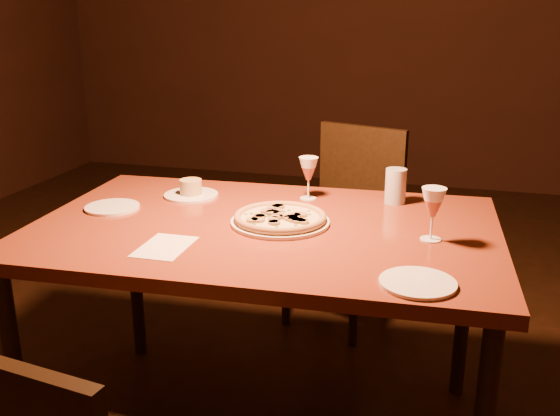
# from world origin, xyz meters

# --- Properties ---
(floor) EXTENTS (7.00, 7.00, 0.00)m
(floor) POSITION_xyz_m (0.00, 0.00, 0.00)
(floor) COLOR #331A11
(floor) RESTS_ON ground
(back_wall) EXTENTS (6.00, 0.04, 3.00)m
(back_wall) POSITION_xyz_m (0.00, 3.50, 1.50)
(back_wall) COLOR #341810
(back_wall) RESTS_ON floor
(dining_table) EXTENTS (1.59, 1.07, 0.83)m
(dining_table) POSITION_xyz_m (0.03, -0.18, 0.75)
(dining_table) COLOR maroon
(dining_table) RESTS_ON floor
(chair_far) EXTENTS (0.59, 0.59, 0.97)m
(chair_far) POSITION_xyz_m (0.14, 0.85, 0.55)
(chair_far) COLOR black
(chair_far) RESTS_ON floor
(pizza_plate) EXTENTS (0.33, 0.33, 0.04)m
(pizza_plate) POSITION_xyz_m (0.08, -0.16, 0.85)
(pizza_plate) COLOR white
(pizza_plate) RESTS_ON dining_table
(ramekin_saucer) EXTENTS (0.21, 0.21, 0.07)m
(ramekin_saucer) POSITION_xyz_m (-0.34, 0.06, 0.85)
(ramekin_saucer) COLOR white
(ramekin_saucer) RESTS_ON dining_table
(wine_glass_far) EXTENTS (0.07, 0.07, 0.16)m
(wine_glass_far) POSITION_xyz_m (0.10, 0.15, 0.91)
(wine_glass_far) COLOR #AD5D48
(wine_glass_far) RESTS_ON dining_table
(wine_glass_right) EXTENTS (0.08, 0.08, 0.17)m
(wine_glass_right) POSITION_xyz_m (0.57, -0.18, 0.91)
(wine_glass_right) COLOR #AD5D48
(wine_glass_right) RESTS_ON dining_table
(water_tumbler) EXTENTS (0.08, 0.08, 0.13)m
(water_tumbler) POSITION_xyz_m (0.43, 0.19, 0.89)
(water_tumbler) COLOR #ADB7BD
(water_tumbler) RESTS_ON dining_table
(side_plate_left) EXTENTS (0.20, 0.20, 0.01)m
(side_plate_left) POSITION_xyz_m (-0.55, -0.16, 0.83)
(side_plate_left) COLOR white
(side_plate_left) RESTS_ON dining_table
(side_plate_near) EXTENTS (0.20, 0.20, 0.01)m
(side_plate_near) POSITION_xyz_m (0.56, -0.53, 0.83)
(side_plate_near) COLOR white
(side_plate_near) RESTS_ON dining_table
(menu_card) EXTENTS (0.14, 0.21, 0.00)m
(menu_card) POSITION_xyz_m (-0.20, -0.46, 0.83)
(menu_card) COLOR white
(menu_card) RESTS_ON dining_table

